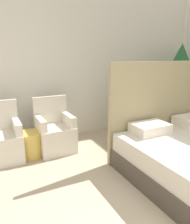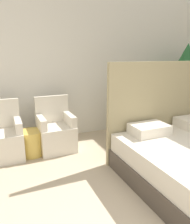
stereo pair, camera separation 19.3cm
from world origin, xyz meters
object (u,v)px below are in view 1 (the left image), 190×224
object	(u,v)px
armchair_near_window_left	(2,143)
potted_palm	(180,73)
side_table	(31,144)
armchair_near_window_right	(55,134)

from	to	relation	value
armchair_near_window_left	potted_palm	bearing A→B (deg)	0.35
potted_palm	side_table	world-z (taller)	potted_palm
armchair_near_window_right	potted_palm	xyz separation A→B (m)	(2.83, 0.05, 0.93)
armchair_near_window_right	potted_palm	world-z (taller)	potted_palm
armchair_near_window_left	side_table	world-z (taller)	armchair_near_window_left
armchair_near_window_left	side_table	distance (m)	0.43
armchair_near_window_left	side_table	xyz separation A→B (m)	(0.42, -0.05, -0.09)
armchair_near_window_left	side_table	bearing A→B (deg)	-7.19
armchair_near_window_left	armchair_near_window_right	size ratio (longest dim) A/B	1.00
armchair_near_window_left	potted_palm	world-z (taller)	potted_palm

